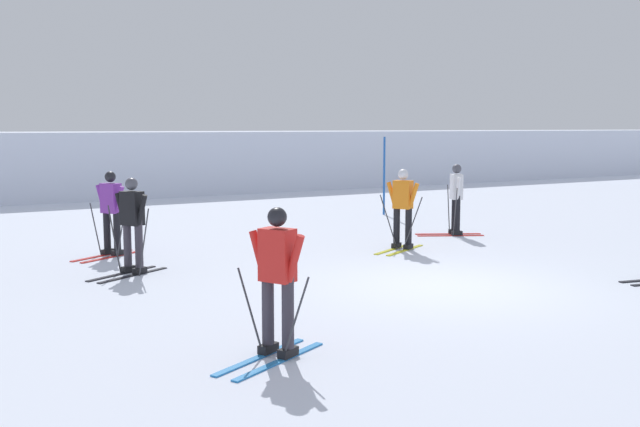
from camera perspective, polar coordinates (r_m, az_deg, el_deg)
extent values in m
plane|color=silver|center=(12.30, 9.74, -5.58)|extent=(120.00, 120.00, 0.00)
cube|color=silver|center=(30.25, -15.22, 3.83)|extent=(80.00, 6.22, 2.39)
cube|color=black|center=(13.40, -14.19, -4.63)|extent=(1.44, 0.85, 0.02)
cube|color=black|center=(13.60, -15.02, -4.49)|extent=(1.44, 0.85, 0.02)
cube|color=black|center=(13.49, -13.74, -4.28)|extent=(0.29, 0.23, 0.10)
cube|color=black|center=(13.69, -14.57, -4.15)|extent=(0.29, 0.23, 0.10)
cylinder|color=#38333D|center=(13.41, -13.80, -2.29)|extent=(0.14, 0.14, 0.85)
cylinder|color=#38333D|center=(13.61, -14.63, -2.19)|extent=(0.14, 0.14, 0.85)
cube|color=black|center=(13.43, -14.30, 0.40)|extent=(0.39, 0.45, 0.60)
cylinder|color=black|center=(13.24, -13.59, 0.27)|extent=(0.20, 0.27, 0.55)
cylinder|color=black|center=(13.59, -15.09, 0.40)|extent=(0.20, 0.27, 0.55)
sphere|color=#4C4C56|center=(13.39, -14.35, 2.23)|extent=(0.22, 0.22, 0.22)
cylinder|color=#38383D|center=(13.18, -13.44, -2.19)|extent=(0.16, 0.26, 1.21)
cylinder|color=#38383D|center=(13.69, -15.58, -1.93)|extent=(0.16, 0.26, 1.21)
cube|color=#237AC6|center=(8.39, -3.09, -11.29)|extent=(1.47, 0.80, 0.02)
cube|color=#237AC6|center=(8.55, -4.63, -10.95)|extent=(1.47, 0.80, 0.02)
cube|color=black|center=(8.48, -2.48, -10.64)|extent=(0.29, 0.22, 0.10)
cube|color=black|center=(8.64, -4.01, -10.32)|extent=(0.29, 0.22, 0.10)
cylinder|color=#38333D|center=(8.36, -2.50, -7.53)|extent=(0.14, 0.14, 0.85)
cylinder|color=#38333D|center=(8.52, -4.04, -7.27)|extent=(0.14, 0.14, 0.85)
cube|color=red|center=(8.30, -3.30, -3.21)|extent=(0.39, 0.45, 0.60)
cylinder|color=red|center=(8.15, -1.97, -3.49)|extent=(0.20, 0.27, 0.55)
cylinder|color=red|center=(8.44, -4.75, -3.15)|extent=(0.20, 0.27, 0.55)
sphere|color=black|center=(8.24, -3.32, -0.27)|extent=(0.22, 0.22, 0.22)
cylinder|color=#38383D|center=(8.19, -1.92, -8.19)|extent=(0.19, 0.35, 1.00)
cylinder|color=#38383D|center=(8.56, -5.37, -7.57)|extent=(0.19, 0.35, 1.00)
cube|color=red|center=(15.38, -15.73, -3.23)|extent=(1.43, 0.88, 0.02)
cube|color=red|center=(15.58, -16.45, -3.12)|extent=(1.43, 0.88, 0.02)
cube|color=black|center=(15.48, -15.34, -2.93)|extent=(0.29, 0.23, 0.10)
cube|color=black|center=(15.68, -16.06, -2.83)|extent=(0.29, 0.23, 0.10)
cylinder|color=black|center=(15.41, -15.39, -1.19)|extent=(0.14, 0.14, 0.85)
cylinder|color=black|center=(15.61, -16.11, -1.11)|extent=(0.14, 0.14, 0.85)
cube|color=purple|center=(15.44, -15.83, 1.15)|extent=(0.40, 0.45, 0.60)
cylinder|color=purple|center=(15.25, -15.23, 1.05)|extent=(0.21, 0.27, 0.55)
cylinder|color=purple|center=(15.60, -16.52, 1.14)|extent=(0.21, 0.27, 0.55)
sphere|color=black|center=(15.40, -15.88, 2.74)|extent=(0.22, 0.22, 0.22)
cylinder|color=#38383D|center=(15.19, -15.08, -1.36)|extent=(0.17, 0.26, 1.06)
cylinder|color=#38383D|center=(15.70, -16.93, -1.16)|extent=(0.17, 0.26, 1.06)
cube|color=gold|center=(15.69, 6.59, -2.83)|extent=(1.46, 0.82, 0.02)
cube|color=gold|center=(15.81, 5.67, -2.74)|extent=(1.46, 0.82, 0.02)
cube|color=black|center=(15.81, 6.82, -2.54)|extent=(0.29, 0.23, 0.10)
cube|color=black|center=(15.93, 5.91, -2.45)|extent=(0.29, 0.23, 0.10)
cylinder|color=black|center=(15.74, 6.85, -0.83)|extent=(0.14, 0.14, 0.85)
cylinder|color=black|center=(15.86, 5.94, -0.76)|extent=(0.14, 0.14, 0.85)
cube|color=orange|center=(15.73, 6.42, 1.46)|extent=(0.39, 0.45, 0.60)
cylinder|color=orange|center=(15.61, 7.21, 1.36)|extent=(0.20, 0.27, 0.55)
cylinder|color=orange|center=(15.82, 5.57, 1.46)|extent=(0.20, 0.27, 0.55)
sphere|color=silver|center=(15.70, 6.44, 3.03)|extent=(0.22, 0.22, 0.22)
cylinder|color=#38383D|center=(15.59, 7.15, -0.80)|extent=(0.23, 0.41, 1.16)
cylinder|color=#38383D|center=(15.83, 5.33, -0.66)|extent=(0.23, 0.41, 1.16)
cube|color=red|center=(17.92, 10.04, -1.69)|extent=(1.47, 0.80, 0.02)
cube|color=red|center=(18.19, 9.84, -1.56)|extent=(1.47, 0.80, 0.02)
cube|color=black|center=(17.95, 10.51, -1.49)|extent=(0.29, 0.22, 0.10)
cube|color=black|center=(18.22, 10.30, -1.37)|extent=(0.29, 0.22, 0.10)
cylinder|color=black|center=(17.89, 10.54, 0.01)|extent=(0.14, 0.14, 0.85)
cylinder|color=black|center=(18.16, 10.34, 0.12)|extent=(0.14, 0.14, 0.85)
cube|color=white|center=(17.96, 10.48, 2.04)|extent=(0.39, 0.45, 0.60)
cylinder|color=white|center=(17.72, 10.61, 1.94)|extent=(0.20, 0.27, 0.55)
cylinder|color=white|center=(18.20, 10.23, 2.07)|extent=(0.20, 0.27, 0.55)
sphere|color=#4C4C56|center=(17.93, 10.51, 3.41)|extent=(0.22, 0.22, 0.22)
cylinder|color=#38383D|center=(17.67, 10.38, 0.08)|extent=(0.17, 0.30, 1.19)
cylinder|color=#38383D|center=(18.32, 9.89, 0.33)|extent=(0.17, 0.30, 1.19)
cylinder|color=#1E56AD|center=(21.91, 4.97, 2.91)|extent=(0.06, 0.06, 2.30)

